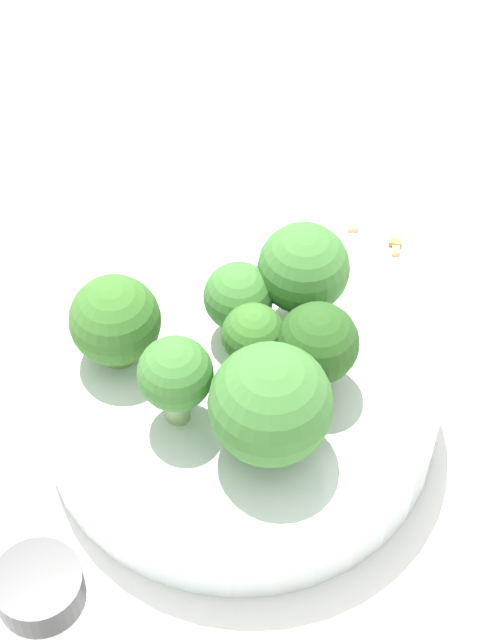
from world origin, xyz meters
TOP-DOWN VIEW (x-y plane):
  - ground_plane at (0.00, 0.00)m, footprint 3.00×3.00m
  - bowl at (0.00, 0.00)m, footprint 0.22×0.22m
  - broccoli_floret_0 at (-0.02, 0.04)m, footprint 0.04×0.04m
  - broccoli_floret_1 at (0.00, 0.01)m, footprint 0.03×0.03m
  - broccoli_floret_2 at (0.04, -0.05)m, footprint 0.05×0.05m
  - broccoli_floret_3 at (0.03, 0.05)m, footprint 0.06×0.06m
  - broccoli_floret_4 at (-0.04, 0.00)m, footprint 0.05×0.05m
  - broccoli_floret_5 at (-0.01, -0.02)m, footprint 0.04×0.04m
  - broccoli_floret_6 at (0.05, 0.01)m, footprint 0.04×0.04m
  - pepper_shaker at (0.16, 0.04)m, footprint 0.04×0.04m
  - almond_crumb_0 at (-0.03, -0.12)m, footprint 0.01×0.01m
  - almond_crumb_2 at (-0.16, -0.03)m, footprint 0.01×0.01m
  - almond_crumb_3 at (-0.16, -0.06)m, footprint 0.01×0.01m
  - almond_crumb_4 at (-0.17, -0.03)m, footprint 0.01×0.01m

SIDE VIEW (x-z plane):
  - ground_plane at x=0.00m, z-range 0.00..0.00m
  - almond_crumb_3 at x=-0.16m, z-range 0.00..0.01m
  - almond_crumb_2 at x=-0.16m, z-range 0.00..0.01m
  - almond_crumb_4 at x=-0.17m, z-range 0.00..0.01m
  - almond_crumb_0 at x=-0.03m, z-range 0.00..0.01m
  - bowl at x=0.00m, z-range 0.00..0.05m
  - pepper_shaker at x=0.16m, z-range 0.00..0.08m
  - broccoli_floret_5 at x=-0.01m, z-range 0.06..0.10m
  - broccoli_floret_2 at x=0.04m, z-range 0.06..0.11m
  - broccoli_floret_1 at x=0.00m, z-range 0.06..0.11m
  - broccoli_floret_0 at x=-0.02m, z-range 0.06..0.11m
  - broccoli_floret_6 at x=0.05m, z-range 0.06..0.12m
  - broccoli_floret_3 at x=0.03m, z-range 0.06..0.12m
  - broccoli_floret_4 at x=-0.04m, z-range 0.06..0.12m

